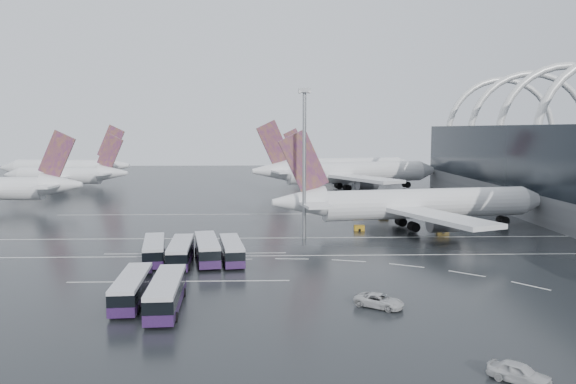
{
  "coord_description": "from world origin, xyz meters",
  "views": [
    {
      "loc": [
        -12.3,
        -85.44,
        19.14
      ],
      "look_at": [
        -8.99,
        22.35,
        7.0
      ],
      "focal_mm": 35.0,
      "sensor_mm": 36.0,
      "label": 1
    }
  ],
  "objects_px": {
    "jet_remote_mid": "(68,175)",
    "bus_row_near_c": "(207,249)",
    "van_curve_a": "(379,301)",
    "bus_row_near_b": "(181,252)",
    "gse_cart_belly_b": "(440,215)",
    "bus_row_near_a": "(154,250)",
    "gse_cart_belly_a": "(442,227)",
    "bus_row_far_b": "(166,293)",
    "gse_cart_belly_c": "(359,228)",
    "airliner_gate_c": "(345,166)",
    "jet_remote_far": "(67,168)",
    "bus_row_far_a": "(132,288)",
    "floodlight_mast": "(304,145)",
    "gse_cart_belly_e": "(384,215)",
    "airliner_main": "(413,205)",
    "airliner_gate_b": "(346,173)",
    "bus_row_near_d": "(232,250)",
    "van_curve_b": "(519,373)"
  },
  "relations": [
    {
      "from": "bus_row_near_a",
      "to": "gse_cart_belly_a",
      "type": "distance_m",
      "value": 54.62
    },
    {
      "from": "jet_remote_far",
      "to": "van_curve_a",
      "type": "height_order",
      "value": "jet_remote_far"
    },
    {
      "from": "gse_cart_belly_c",
      "to": "gse_cart_belly_e",
      "type": "relative_size",
      "value": 0.98
    },
    {
      "from": "airliner_gate_b",
      "to": "van_curve_b",
      "type": "xyz_separation_m",
      "value": [
        -4.76,
        -133.31,
        -4.68
      ]
    },
    {
      "from": "bus_row_near_d",
      "to": "bus_row_far_a",
      "type": "distance_m",
      "value": 21.65
    },
    {
      "from": "bus_row_near_c",
      "to": "bus_row_near_d",
      "type": "height_order",
      "value": "bus_row_near_c"
    },
    {
      "from": "floodlight_mast",
      "to": "van_curve_b",
      "type": "bearing_deg",
      "value": -77.05
    },
    {
      "from": "bus_row_near_c",
      "to": "floodlight_mast",
      "type": "bearing_deg",
      "value": -53.3
    },
    {
      "from": "airliner_main",
      "to": "bus_row_near_d",
      "type": "bearing_deg",
      "value": -153.14
    },
    {
      "from": "bus_row_near_d",
      "to": "gse_cart_belly_a",
      "type": "xyz_separation_m",
      "value": [
        38.15,
        23.44,
        -1.01
      ]
    },
    {
      "from": "gse_cart_belly_b",
      "to": "gse_cart_belly_a",
      "type": "bearing_deg",
      "value": -105.67
    },
    {
      "from": "bus_row_near_b",
      "to": "floodlight_mast",
      "type": "xyz_separation_m",
      "value": [
        18.66,
        17.71,
        14.63
      ]
    },
    {
      "from": "airliner_main",
      "to": "bus_row_near_b",
      "type": "distance_m",
      "value": 47.86
    },
    {
      "from": "airliner_gate_b",
      "to": "van_curve_b",
      "type": "height_order",
      "value": "airliner_gate_b"
    },
    {
      "from": "gse_cart_belly_a",
      "to": "gse_cart_belly_c",
      "type": "bearing_deg",
      "value": 178.4
    },
    {
      "from": "airliner_gate_b",
      "to": "bus_row_near_c",
      "type": "distance_m",
      "value": 98.6
    },
    {
      "from": "airliner_gate_b",
      "to": "bus_row_near_d",
      "type": "relative_size",
      "value": 4.96
    },
    {
      "from": "bus_row_near_b",
      "to": "bus_row_near_d",
      "type": "height_order",
      "value": "bus_row_near_b"
    },
    {
      "from": "bus_row_near_d",
      "to": "floodlight_mast",
      "type": "bearing_deg",
      "value": -44.11
    },
    {
      "from": "bus_row_far_b",
      "to": "gse_cart_belly_c",
      "type": "distance_m",
      "value": 53.44
    },
    {
      "from": "bus_row_near_c",
      "to": "van_curve_a",
      "type": "bearing_deg",
      "value": -146.59
    },
    {
      "from": "bus_row_near_d",
      "to": "gse_cart_belly_e",
      "type": "xyz_separation_m",
      "value": [
        30.37,
        40.05,
        -1.11
      ]
    },
    {
      "from": "bus_row_far_b",
      "to": "gse_cart_belly_c",
      "type": "relative_size",
      "value": 6.95
    },
    {
      "from": "airliner_gate_c",
      "to": "jet_remote_far",
      "type": "height_order",
      "value": "jet_remote_far"
    },
    {
      "from": "gse_cart_belly_a",
      "to": "bus_row_far_a",
      "type": "bearing_deg",
      "value": -138.18
    },
    {
      "from": "airliner_gate_c",
      "to": "bus_row_far_b",
      "type": "distance_m",
      "value": 165.19
    },
    {
      "from": "bus_row_near_d",
      "to": "gse_cart_belly_c",
      "type": "height_order",
      "value": "bus_row_near_d"
    },
    {
      "from": "jet_remote_mid",
      "to": "gse_cart_belly_a",
      "type": "xyz_separation_m",
      "value": [
        96.25,
        -74.14,
        -3.95
      ]
    },
    {
      "from": "bus_row_near_a",
      "to": "bus_row_far_b",
      "type": "height_order",
      "value": "bus_row_far_b"
    },
    {
      "from": "bus_row_far_a",
      "to": "floodlight_mast",
      "type": "height_order",
      "value": "floodlight_mast"
    },
    {
      "from": "airliner_main",
      "to": "gse_cart_belly_a",
      "type": "relative_size",
      "value": 24.18
    },
    {
      "from": "airliner_gate_b",
      "to": "floodlight_mast",
      "type": "xyz_separation_m",
      "value": [
        -17.74,
        -76.85,
        10.9
      ]
    },
    {
      "from": "jet_remote_mid",
      "to": "bus_row_far_b",
      "type": "relative_size",
      "value": 3.05
    },
    {
      "from": "airliner_main",
      "to": "bus_row_near_a",
      "type": "relative_size",
      "value": 4.37
    },
    {
      "from": "gse_cart_belly_a",
      "to": "airliner_gate_c",
      "type": "bearing_deg",
      "value": 91.56
    },
    {
      "from": "jet_remote_mid",
      "to": "bus_row_near_c",
      "type": "relative_size",
      "value": 3.01
    },
    {
      "from": "bus_row_far_b",
      "to": "gse_cart_belly_e",
      "type": "bearing_deg",
      "value": -33.41
    },
    {
      "from": "bus_row_near_d",
      "to": "gse_cart_belly_a",
      "type": "bearing_deg",
      "value": -67.32
    },
    {
      "from": "jet_remote_mid",
      "to": "van_curve_b",
      "type": "bearing_deg",
      "value": 128.79
    },
    {
      "from": "airliner_gate_c",
      "to": "gse_cart_belly_b",
      "type": "distance_m",
      "value": 100.25
    },
    {
      "from": "bus_row_near_b",
      "to": "gse_cart_belly_b",
      "type": "bearing_deg",
      "value": -55.01
    },
    {
      "from": "airliner_gate_c",
      "to": "gse_cart_belly_a",
      "type": "bearing_deg",
      "value": -100.4
    },
    {
      "from": "airliner_main",
      "to": "airliner_gate_c",
      "type": "xyz_separation_m",
      "value": [
        2.29,
        113.54,
        0.07
      ]
    },
    {
      "from": "van_curve_b",
      "to": "bus_row_near_c",
      "type": "bearing_deg",
      "value": 77.79
    },
    {
      "from": "airliner_gate_b",
      "to": "bus_row_near_a",
      "type": "relative_size",
      "value": 4.79
    },
    {
      "from": "jet_remote_far",
      "to": "gse_cart_belly_c",
      "type": "relative_size",
      "value": 24.66
    },
    {
      "from": "gse_cart_belly_c",
      "to": "airliner_gate_b",
      "type": "bearing_deg",
      "value": 84.37
    },
    {
      "from": "bus_row_far_a",
      "to": "gse_cart_belly_c",
      "type": "bearing_deg",
      "value": -40.19
    },
    {
      "from": "van_curve_a",
      "to": "gse_cart_belly_e",
      "type": "height_order",
      "value": "van_curve_a"
    },
    {
      "from": "gse_cart_belly_a",
      "to": "gse_cart_belly_c",
      "type": "distance_m",
      "value": 15.74
    }
  ]
}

